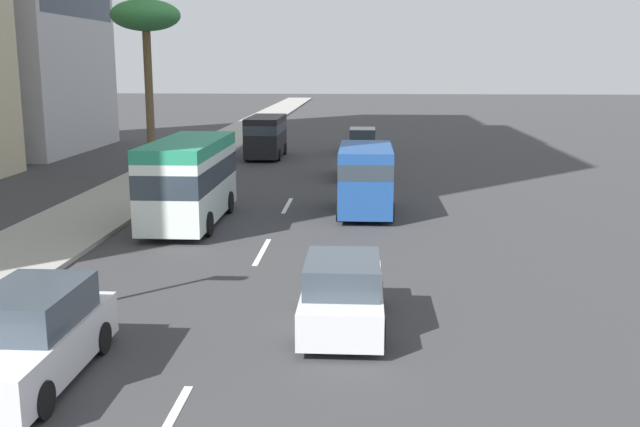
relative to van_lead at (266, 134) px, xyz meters
name	(u,v)px	position (x,y,z in m)	size (l,w,h in m)	color
ground_plane	(304,175)	(-6.91, -2.88, -1.43)	(198.00, 198.00, 0.00)	#38383A
sidewalk_right	(166,172)	(-6.91, 4.33, -1.35)	(162.00, 3.76, 0.15)	#9E9B93
lane_stripe_mid	(262,252)	(-22.66, -2.88, -1.42)	(3.20, 0.16, 0.01)	silver
lane_stripe_far	(287,206)	(-15.23, -2.88, -1.42)	(3.20, 0.16, 0.01)	silver
van_lead	(266,134)	(0.00, 0.00, 0.00)	(5.37, 2.11, 2.49)	black
car_second	(343,294)	(-29.03, -5.54, -0.68)	(4.10, 1.80, 1.58)	silver
car_third	(358,163)	(-7.56, -5.64, -0.68)	(4.19, 1.85, 1.58)	black
van_fourth	(366,176)	(-16.63, -6.03, 0.05)	(4.77, 2.11, 2.59)	#1E478C
car_fifth	(30,339)	(-32.15, 0.03, -0.62)	(4.45, 1.83, 1.71)	silver
minibus_sixth	(189,178)	(-18.76, 0.25, 0.23)	(6.76, 2.32, 3.02)	silver
car_seventh	(362,141)	(2.67, -5.84, -0.67)	(4.66, 1.83, 1.59)	black
pedestrian_near_lamp	(162,162)	(-9.90, 3.71, -0.40)	(0.39, 0.38, 1.61)	#4C8C66
palm_tree	(146,20)	(-6.77, 5.10, 6.34)	(3.50, 3.50, 8.66)	brown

